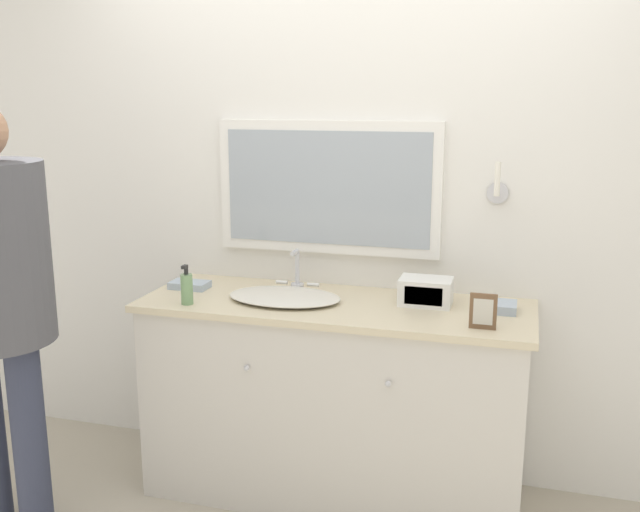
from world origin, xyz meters
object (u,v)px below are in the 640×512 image
at_px(appliance_box, 426,292).
at_px(soap_bottle, 187,288).
at_px(sink_basin, 285,296).
at_px(picture_frame, 483,311).

bearing_deg(appliance_box, soap_bottle, -164.18).
distance_m(sink_basin, appliance_box, 0.60).
relative_size(sink_basin, soap_bottle, 2.87).
distance_m(soap_bottle, appliance_box, 1.01).
relative_size(sink_basin, picture_frame, 3.55).
xyz_separation_m(sink_basin, soap_bottle, (-0.38, -0.17, 0.05)).
xyz_separation_m(soap_bottle, picture_frame, (1.22, 0.01, -0.00)).
bearing_deg(soap_bottle, picture_frame, 0.62).
distance_m(appliance_box, picture_frame, 0.36).
height_order(soap_bottle, appliance_box, soap_bottle).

